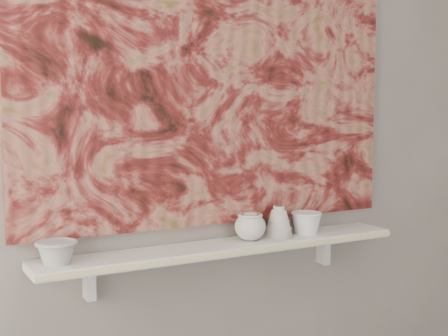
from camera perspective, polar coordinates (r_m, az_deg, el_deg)
wall_back at (r=2.30m, az=-0.92°, el=3.82°), size 3.60×0.00×3.60m
shelf at (r=2.27m, az=0.22°, el=-7.27°), size 1.40×0.18×0.03m
shelf_stripe at (r=2.19m, az=1.42°, el=-7.75°), size 1.40×0.01×0.02m
bracket_left at (r=2.17m, az=-12.23°, el=-10.11°), size 0.03×0.06×0.12m
bracket_right at (r=2.61m, az=9.04°, el=-7.35°), size 0.03×0.06×0.12m
painting at (r=2.29m, az=-0.76°, el=8.57°), size 1.50×0.02×1.10m
house_motif at (r=2.53m, az=8.41°, el=1.25°), size 0.09×0.00×0.08m
bowl_grey at (r=2.04m, az=-15.07°, el=-7.43°), size 0.15×0.15×0.08m
cup_cream at (r=2.31m, az=2.41°, el=-5.38°), size 0.14×0.14×0.10m
bell_vessel at (r=2.37m, az=5.02°, el=-4.90°), size 0.12×0.12×0.12m
bowl_white at (r=2.45m, az=7.53°, el=-4.99°), size 0.14×0.14×0.09m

